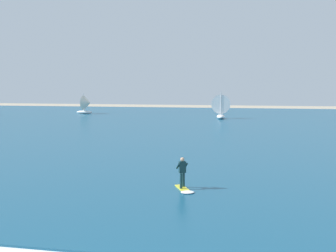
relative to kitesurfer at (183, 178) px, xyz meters
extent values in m
cube|color=navy|center=(-1.78, 36.26, -0.65)|extent=(160.00, 90.00, 0.10)
cube|color=yellow|center=(-0.08, 0.17, -0.58)|extent=(1.01, 1.45, 0.05)
cylinder|color=#143338|center=(-0.11, -0.04, -0.15)|extent=(0.14, 0.14, 0.80)
cylinder|color=#143338|center=(-0.06, 0.39, -0.15)|extent=(0.14, 0.14, 0.80)
cube|color=#143338|center=(-0.08, 0.17, 0.55)|extent=(0.42, 0.36, 0.60)
sphere|color=tan|center=(-0.08, 0.17, 0.96)|extent=(0.22, 0.22, 0.22)
cylinder|color=#143338|center=(-0.32, 0.15, 0.60)|extent=(0.30, 0.49, 0.39)
cylinder|color=#143338|center=(0.08, 0.34, 0.60)|extent=(0.30, 0.49, 0.39)
ellipsoid|color=white|center=(0.33, -0.68, -0.56)|extent=(0.89, 0.85, 0.08)
ellipsoid|color=white|center=(-28.60, 54.36, -0.29)|extent=(3.41, 1.43, 0.62)
cylinder|color=silver|center=(-28.76, 54.37, 1.68)|extent=(0.10, 0.10, 3.32)
cone|color=silver|center=(-28.03, 54.31, 1.51)|extent=(1.69, 2.90, 2.79)
ellipsoid|color=white|center=(-1.69, 47.47, -0.25)|extent=(1.60, 3.82, 0.70)
cylinder|color=silver|center=(-1.67, 47.29, 1.96)|extent=(0.12, 0.12, 3.72)
cone|color=white|center=(-1.75, 48.10, 1.77)|extent=(3.26, 1.90, 3.13)
camera|label=1|loc=(3.51, -21.09, 4.83)|focal=44.30mm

